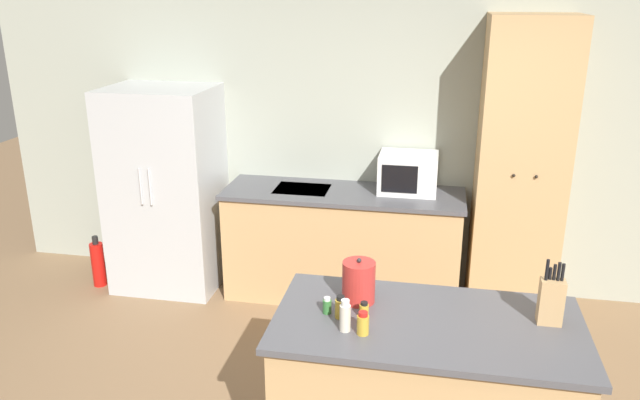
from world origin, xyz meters
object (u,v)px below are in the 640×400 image
Objects in this scene: spice_bottle_amber_oil at (363,324)px; pantry_cabinet at (520,171)px; spice_bottle_pale_salt at (345,316)px; knife_block at (551,300)px; fire_extinguisher at (98,264)px; microwave at (408,173)px; kettle at (359,282)px; spice_bottle_short_red at (340,308)px; refrigerator at (166,189)px; spice_bottle_green_herb at (327,306)px; spice_bottle_tall_dark at (364,310)px.

pantry_cabinet is at bearing 66.84° from spice_bottle_amber_oil.
spice_bottle_pale_salt is (-1.02, -2.17, -0.16)m from pantry_cabinet.
knife_block reaches higher than fire_extinguisher.
spice_bottle_pale_salt is (-0.98, -0.26, -0.05)m from knife_block.
microwave reaches higher than spice_bottle_amber_oil.
kettle reaches higher than spice_bottle_amber_oil.
spice_bottle_pale_salt is (0.04, -0.12, 0.02)m from spice_bottle_short_red.
pantry_cabinet reaches higher than spice_bottle_amber_oil.
kettle reaches higher than spice_bottle_short_red.
spice_bottle_amber_oil is (0.13, -0.13, -0.00)m from spice_bottle_short_red.
kettle is (-0.06, 0.32, 0.06)m from spice_bottle_amber_oil.
microwave reaches higher than spice_bottle_pale_salt.
spice_bottle_green_herb is at bearing -47.91° from refrigerator.
spice_bottle_amber_oil reaches higher than spice_bottle_green_herb.
refrigerator is 5.10× the size of knife_block.
spice_bottle_short_red reaches higher than spice_bottle_tall_dark.
spice_bottle_green_herb is 3.03m from fire_extinguisher.
pantry_cabinet is 5.02× the size of microwave.
kettle reaches higher than spice_bottle_tall_dark.
spice_bottle_amber_oil is at bearing -92.05° from microwave.
spice_bottle_pale_salt is (-0.07, -0.14, 0.04)m from spice_bottle_tall_dark.
refrigerator is 7.02× the size of kettle.
spice_bottle_short_red is at bearing -23.65° from spice_bottle_green_herb.
pantry_cabinet is 2.12m from kettle.
refrigerator is at bearing 131.77° from spice_bottle_pale_salt.
spice_bottle_pale_salt is at bearing -115.26° from pantry_cabinet.
spice_bottle_green_herb reaches higher than spice_bottle_tall_dark.
kettle is (-0.14, -1.92, -0.05)m from microwave.
kettle is at bearing -32.45° from fire_extinguisher.
spice_bottle_amber_oil is (0.01, -0.16, 0.01)m from spice_bottle_tall_dark.
refrigerator is 2.60m from kettle.
refrigerator is 19.73× the size of spice_bottle_green_herb.
spice_bottle_amber_oil is 0.34m from kettle.
pantry_cabinet is 2.40m from spice_bottle_pale_salt.
spice_bottle_green_herb is 0.53× the size of spice_bottle_pale_salt.
refrigerator is 19.99× the size of spice_bottle_tall_dark.
pantry_cabinet is at bearing 64.93° from spice_bottle_tall_dark.
spice_bottle_tall_dark is at bearing -34.57° from fire_extinguisher.
spice_bottle_pale_salt is 3.22m from fire_extinguisher.
pantry_cabinet reaches higher than kettle.
pantry_cabinet is at bearing 4.44° from fire_extinguisher.
knife_block is 1.02m from spice_bottle_pale_salt.
microwave reaches higher than spice_bottle_short_red.
kettle is (-0.05, 0.17, 0.07)m from spice_bottle_tall_dark.
knife_block is 2.89× the size of spice_bottle_amber_oil.
kettle is 3.08m from fire_extinguisher.
kettle is at bearing 85.50° from spice_bottle_pale_salt.
kettle reaches higher than fire_extinguisher.
microwave is at bearing 87.42° from spice_bottle_tall_dark.
knife_block is at bearing 7.65° from spice_bottle_tall_dark.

